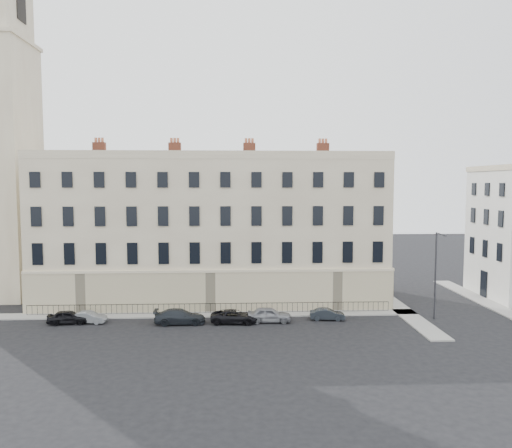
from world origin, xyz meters
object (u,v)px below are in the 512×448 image
object	(u,v)px
car_c	(180,317)
car_e	(269,315)
car_a	(68,317)
car_b	(89,317)
car_d	(234,317)
streetlamp	(436,271)
car_f	(327,314)

from	to	relation	value
car_c	car_e	size ratio (longest dim) A/B	1.15
car_a	car_b	bearing A→B (deg)	-90.25
car_d	car_a	bearing A→B (deg)	92.54
car_b	car_d	xyz separation A→B (m)	(13.21, -0.57, 0.07)
streetlamp	car_a	bearing A→B (deg)	-173.34
car_d	streetlamp	size ratio (longest dim) A/B	0.53
car_b	car_e	world-z (taller)	car_e
car_f	streetlamp	bearing A→B (deg)	-85.96
streetlamp	car_c	bearing A→B (deg)	-172.25
car_b	car_a	bearing A→B (deg)	102.32
car_d	car_e	size ratio (longest dim) A/B	1.07
car_f	streetlamp	distance (m)	10.83
car_b	car_c	xyz separation A→B (m)	(8.30, -0.60, 0.14)
car_d	car_e	bearing A→B (deg)	-82.82
car_d	car_f	world-z (taller)	car_d
car_d	car_c	bearing A→B (deg)	94.53
car_c	streetlamp	size ratio (longest dim) A/B	0.56
car_f	car_a	bearing A→B (deg)	96.01
car_e	car_a	bearing A→B (deg)	91.94
car_e	car_b	bearing A→B (deg)	91.32
car_b	car_f	size ratio (longest dim) A/B	1.00
car_c	car_d	size ratio (longest dim) A/B	1.07
car_b	car_c	bearing A→B (deg)	-86.88
car_a	car_c	world-z (taller)	car_c
car_c	streetlamp	xyz separation A→B (m)	(23.61, 0.46, 3.85)
car_a	car_b	world-z (taller)	car_a
car_b	car_d	distance (m)	13.22
car_a	car_e	xyz separation A→B (m)	(18.16, -0.24, 0.07)
car_b	car_d	size ratio (longest dim) A/B	0.75
car_e	car_f	world-z (taller)	car_e
car_b	streetlamp	world-z (taller)	streetlamp
car_f	streetlamp	xyz separation A→B (m)	(10.07, -0.24, 3.99)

